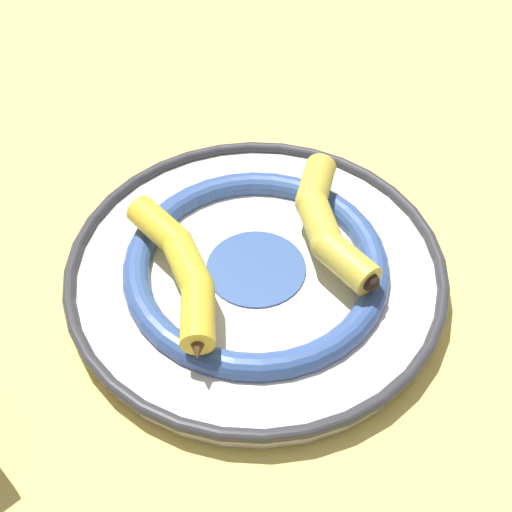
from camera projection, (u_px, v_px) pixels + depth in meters
ground_plane at (249, 318)px, 0.71m from camera, size 2.80×2.80×0.00m
decorative_bowl at (256, 270)px, 0.73m from camera, size 0.39×0.39×0.04m
banana_a at (325, 220)px, 0.72m from camera, size 0.17×0.13×0.03m
banana_b at (182, 269)px, 0.68m from camera, size 0.19×0.11×0.03m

